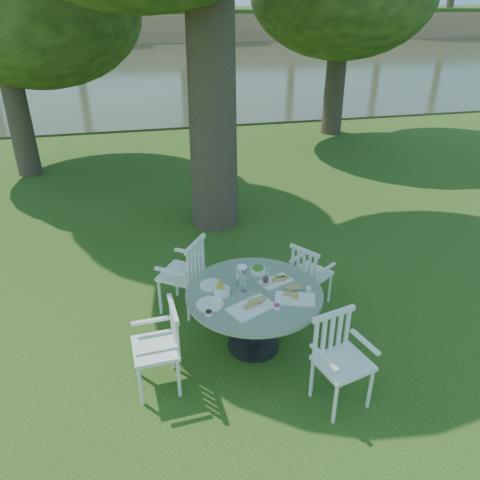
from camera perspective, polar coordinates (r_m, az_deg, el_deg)
name	(u,v)px	position (r m, az deg, el deg)	size (l,w,h in m)	color
ground	(244,308)	(5.86, 0.45, -8.28)	(140.00, 140.00, 0.00)	#1A370B
table	(254,302)	(4.95, 1.72, -7.58)	(1.43, 1.43, 0.72)	black
chair_ne	(308,271)	(5.72, 8.27, -3.79)	(0.55, 0.56, 0.82)	white
chair_nw	(188,270)	(5.57, -6.38, -3.66)	(0.64, 0.65, 0.95)	white
chair_sw	(164,341)	(4.59, -9.24, -12.09)	(0.45, 0.48, 0.90)	white
chair_se	(338,352)	(4.50, 11.81, -13.17)	(0.55, 0.53, 0.91)	white
tableware	(248,287)	(4.85, 1.03, -5.78)	(1.22, 0.92, 0.24)	white
river	(147,67)	(27.86, -11.33, 19.96)	(100.00, 28.00, 0.12)	#2E331E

